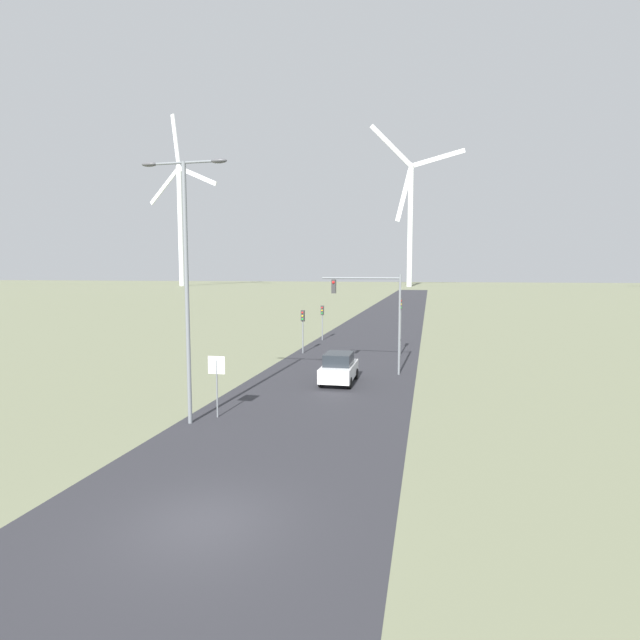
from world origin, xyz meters
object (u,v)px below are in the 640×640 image
Objects in this scene: streetlamp at (186,263)px; traffic_light_post_near_right at (401,314)px; traffic_light_post_near_left at (303,322)px; traffic_light_mast_overhead at (373,303)px; traffic_light_post_mid_left at (322,315)px; car_approaching at (339,368)px; stop_sign_near at (217,375)px; wind_turbine_far_left at (180,213)px; wind_turbine_left at (410,212)px.

streetlamp reaches higher than traffic_light_post_near_right.
traffic_light_mast_overhead reaches higher than traffic_light_post_near_left.
car_approaching is at bearing -74.79° from traffic_light_post_mid_left.
wind_turbine_far_left is (-99.78, 185.62, 30.24)m from stop_sign_near.
wind_turbine_far_left is (-105.55, 174.33, 27.59)m from traffic_light_mast_overhead.
wind_turbine_far_left is at bearing 118.26° from stop_sign_near.
traffic_light_post_mid_left is 16.13m from traffic_light_mast_overhead.
traffic_light_post_near_left is 1.05× the size of traffic_light_post_mid_left.
wind_turbine_far_left reaches higher than traffic_light_post_mid_left.
traffic_light_post_near_right is (7.76, 0.62, 0.72)m from traffic_light_post_near_left.
stop_sign_near is at bearing -61.74° from wind_turbine_far_left.
traffic_light_post_near_left is at bearing 91.98° from stop_sign_near.
traffic_light_post_mid_left is at bearing 137.45° from traffic_light_post_near_right.
streetlamp reaches higher than traffic_light_mast_overhead.
streetlamp reaches higher than traffic_light_post_mid_left.
traffic_light_post_near_left reaches higher than traffic_light_post_mid_left.
car_approaching is at bearing -64.54° from traffic_light_post_near_left.
traffic_light_post_near_right reaches higher than traffic_light_post_mid_left.
traffic_light_post_near_left is at bearing -90.41° from wind_turbine_left.
wind_turbine_far_left is (-106.91, 166.90, 28.92)m from traffic_light_post_near_right.
car_approaching is at bearing -88.93° from wind_turbine_left.
stop_sign_near is at bearing 53.33° from streetlamp.
traffic_light_post_mid_left is 190.29m from wind_turbine_far_left.
streetlamp is 5.19m from stop_sign_near.
wind_turbine_far_left reaches higher than traffic_light_mast_overhead.
traffic_light_post_near_right is 200.30m from wind_turbine_far_left.
streetlamp is 0.17× the size of wind_turbine_left.
stop_sign_near is 198.67m from wind_turbine_left.
car_approaching is 0.05× the size of wind_turbine_far_left.
traffic_light_post_mid_left is at bearing 113.85° from traffic_light_mast_overhead.
traffic_light_post_mid_left is (0.11, 26.99, -4.53)m from streetlamp.
traffic_light_post_near_right reaches higher than traffic_light_post_near_left.
traffic_light_post_near_left is 9.57m from traffic_light_mast_overhead.
streetlamp is 1.74× the size of traffic_light_mast_overhead.
wind_turbine_left is at bearing 89.59° from traffic_light_post_near_left.
traffic_light_post_near_left is 0.54× the size of traffic_light_mast_overhead.
traffic_light_mast_overhead reaches higher than stop_sign_near.
wind_turbine_far_left is at bearing 121.19° from traffic_light_mast_overhead.
traffic_light_post_mid_left is at bearing 90.50° from traffic_light_post_near_left.
stop_sign_near is at bearing -117.36° from car_approaching.
stop_sign_near is at bearing -90.19° from wind_turbine_left.
wind_turbine_left is at bearing 89.81° from stop_sign_near.
wind_turbine_left is at bearing 6.17° from wind_turbine_far_left.
traffic_light_post_near_left is 0.05× the size of wind_turbine_left.
wind_turbine_far_left is (-103.94, 177.58, 31.30)m from car_approaching.
wind_turbine_left is (1.27, 178.37, 28.84)m from traffic_light_post_near_left.
traffic_light_post_mid_left is 0.04× the size of wind_turbine_far_left.
stop_sign_near is 0.63× the size of traffic_light_post_near_right.
traffic_light_post_near_left is 0.85× the size of car_approaching.
car_approaching is at bearing -59.66° from wind_turbine_far_left.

